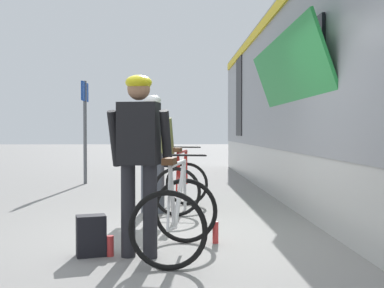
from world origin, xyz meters
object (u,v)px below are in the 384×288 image
object	(u,v)px
cyclist_near_in_dark	(139,149)
cyclist_far_in_olive	(153,143)
water_bottle_near_the_bikes	(215,232)
water_bottle_by_the_backpack	(110,246)
bicycle_far_red	(182,185)
platform_sign_post	(85,114)
backpack_on_platform	(91,236)
bicycle_near_white	(177,215)

from	to	relation	value
cyclist_near_in_dark	cyclist_far_in_olive	world-z (taller)	same
water_bottle_near_the_bikes	water_bottle_by_the_backpack	size ratio (longest dim) A/B	1.18
bicycle_far_red	cyclist_near_in_dark	bearing A→B (deg)	-99.47
cyclist_near_in_dark	water_bottle_by_the_backpack	xyz separation A→B (m)	(-0.29, 0.04, -0.95)
platform_sign_post	water_bottle_by_the_backpack	bearing A→B (deg)	-77.01
platform_sign_post	backpack_on_platform	bearing A→B (deg)	-78.58
bicycle_far_red	platform_sign_post	distance (m)	4.57
cyclist_near_in_dark	cyclist_far_in_olive	bearing A→B (deg)	89.88
backpack_on_platform	cyclist_near_in_dark	bearing A→B (deg)	-24.19
water_bottle_near_the_bikes	platform_sign_post	xyz separation A→B (m)	(-2.56, 5.94, 1.50)
bicycle_near_white	platform_sign_post	xyz separation A→B (m)	(-2.14, 6.43, 1.22)
bicycle_near_white	bicycle_far_red	world-z (taller)	same
water_bottle_by_the_backpack	platform_sign_post	world-z (taller)	platform_sign_post
cyclist_far_in_olive	water_bottle_near_the_bikes	bearing A→B (deg)	-68.21
cyclist_near_in_dark	platform_sign_post	bearing A→B (deg)	105.29
cyclist_near_in_dark	water_bottle_near_the_bikes	xyz separation A→B (m)	(0.79, 0.54, -0.94)
backpack_on_platform	platform_sign_post	bearing A→B (deg)	84.89
bicycle_near_white	backpack_on_platform	bearing A→B (deg)	178.98
cyclist_near_in_dark	platform_sign_post	size ratio (longest dim) A/B	0.73
water_bottle_near_the_bikes	water_bottle_by_the_backpack	distance (m)	1.18
bicycle_near_white	backpack_on_platform	xyz separation A→B (m)	(-0.84, 0.02, -0.20)
water_bottle_near_the_bikes	water_bottle_by_the_backpack	world-z (taller)	water_bottle_near_the_bikes
cyclist_far_in_olive	bicycle_far_red	size ratio (longest dim) A/B	1.50
water_bottle_by_the_backpack	platform_sign_post	size ratio (longest dim) A/B	0.08
bicycle_far_red	platform_sign_post	world-z (taller)	platform_sign_post
backpack_on_platform	water_bottle_by_the_backpack	distance (m)	0.21
platform_sign_post	cyclist_near_in_dark	bearing A→B (deg)	-74.71
bicycle_near_white	backpack_on_platform	size ratio (longest dim) A/B	2.94
bicycle_near_white	bicycle_far_red	size ratio (longest dim) A/B	1.00
water_bottle_near_the_bikes	cyclist_far_in_olive	bearing A→B (deg)	111.79
bicycle_far_red	platform_sign_post	bearing A→B (deg)	120.21
cyclist_near_in_dark	backpack_on_platform	xyz separation A→B (m)	(-0.48, 0.06, -0.85)
bicycle_far_red	water_bottle_by_the_backpack	distance (m)	2.74
backpack_on_platform	platform_sign_post	size ratio (longest dim) A/B	0.17
cyclist_near_in_dark	water_bottle_near_the_bikes	bearing A→B (deg)	34.50
bicycle_far_red	water_bottle_by_the_backpack	world-z (taller)	bicycle_far_red
cyclist_near_in_dark	bicycle_far_red	bearing A→B (deg)	80.53
bicycle_near_white	bicycle_far_red	xyz separation A→B (m)	(0.08, 2.62, 0.00)
cyclist_far_in_olive	bicycle_near_white	xyz separation A→B (m)	(0.36, -2.45, -0.65)
cyclist_far_in_olive	bicycle_far_red	distance (m)	0.81
water_bottle_by_the_backpack	bicycle_near_white	bearing A→B (deg)	0.45
backpack_on_platform	bicycle_near_white	bearing A→B (deg)	-17.54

